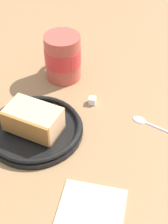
# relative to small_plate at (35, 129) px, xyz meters

# --- Properties ---
(ground_plane) EXTENTS (1.34, 1.34, 0.02)m
(ground_plane) POSITION_rel_small_plate_xyz_m (0.04, 0.02, -0.02)
(ground_plane) COLOR #936D47
(small_plate) EXTENTS (0.19, 0.19, 0.02)m
(small_plate) POSITION_rel_small_plate_xyz_m (0.00, 0.00, 0.00)
(small_plate) COLOR black
(small_plate) RESTS_ON ground_plane
(cake_slice) EXTENTS (0.12, 0.11, 0.05)m
(cake_slice) POSITION_rel_small_plate_xyz_m (-0.00, -0.00, 0.03)
(cake_slice) COLOR #9E662D
(cake_slice) RESTS_ON small_plate
(tea_mug) EXTENTS (0.08, 0.11, 0.11)m
(tea_mug) POSITION_rel_small_plate_xyz_m (0.08, 0.18, 0.05)
(tea_mug) COLOR #BF4C3F
(tea_mug) RESTS_ON ground_plane
(teaspoon) EXTENTS (0.10, 0.09, 0.01)m
(teaspoon) POSITION_rel_small_plate_xyz_m (0.23, -0.01, -0.01)
(teaspoon) COLOR silver
(teaspoon) RESTS_ON ground_plane
(folded_napkin) EXTENTS (0.13, 0.12, 0.01)m
(folded_napkin) POSITION_rel_small_plate_xyz_m (0.08, -0.19, -0.01)
(folded_napkin) COLOR beige
(folded_napkin) RESTS_ON ground_plane
(sugar_cube) EXTENTS (0.02, 0.02, 0.02)m
(sugar_cube) POSITION_rel_small_plate_xyz_m (0.13, 0.07, -0.00)
(sugar_cube) COLOR white
(sugar_cube) RESTS_ON ground_plane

